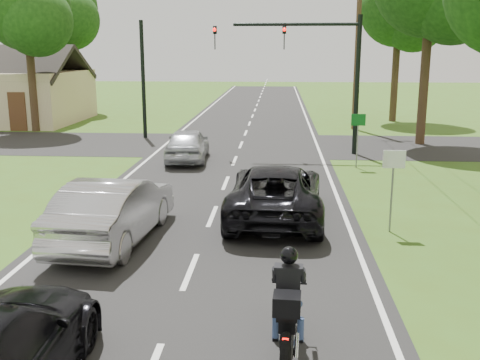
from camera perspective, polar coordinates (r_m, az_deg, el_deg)
name	(u,v)px	position (r m, az deg, el deg)	size (l,w,h in m)	color
ground	(190,272)	(12.02, -5.08, -9.27)	(140.00, 140.00, 0.00)	#3B5818
road	(231,171)	(21.53, -0.97, 0.92)	(8.00, 100.00, 0.01)	black
cross_road	(241,145)	(27.41, 0.10, 3.58)	(60.00, 7.00, 0.01)	black
motorcycle_rider	(288,312)	(8.81, 4.88, -13.17)	(0.56, 1.99, 1.71)	black
dark_suv	(276,191)	(15.44, 3.65, -1.16)	(2.48, 5.37, 1.49)	black
silver_sedan	(114,209)	(13.88, -12.70, -2.94)	(1.67, 4.78, 1.58)	#B3B2B8
silver_suv	(187,144)	(23.50, -5.37, 3.63)	(1.63, 4.04, 1.38)	#B0B2B8
traffic_signal	(315,59)	(25.01, 7.61, 12.06)	(6.38, 0.44, 6.00)	black
signal_pole_far	(143,80)	(29.84, -9.81, 9.96)	(0.20, 0.20, 6.00)	black
utility_pole_far	(358,40)	(33.26, 11.87, 13.78)	(1.60, 0.28, 10.00)	brown
sign_white	(393,171)	(14.55, 15.32, 0.89)	(0.55, 0.07, 2.12)	slate
sign_green	(358,128)	(22.36, 11.90, 5.24)	(0.55, 0.07, 2.12)	slate
tree_row_e	(404,11)	(37.60, 16.35, 16.11)	(5.28, 5.12, 9.61)	#332316
tree_left_near	(29,12)	(33.65, -20.60, 15.71)	(5.12, 4.96, 9.22)	#332316
tree_left_far	(63,12)	(43.65, -17.58, 15.95)	(5.76, 5.58, 10.14)	#332316
house	(0,94)	(39.34, -23.24, 8.04)	(10.20, 8.00, 4.84)	tan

